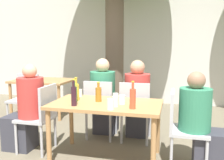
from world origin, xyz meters
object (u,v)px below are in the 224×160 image
dining_table_back (43,84)px  green_bottle_0 (74,94)px  soda_bottle_3 (133,98)px  drinking_glass_0 (111,104)px  person_seated_2 (104,100)px  drinking_glass_3 (122,100)px  patio_chair_4 (25,96)px  person_seated_3 (138,102)px  patio_chair_1 (181,124)px  wine_bottle_2 (74,95)px  drinking_glass_4 (79,93)px  patio_chair_0 (41,114)px  drinking_glass_1 (116,96)px  person_seated_0 (26,112)px  drinking_glass_2 (115,101)px  dining_table_front (106,110)px  person_seated_1 (202,127)px  amber_bottle_4 (98,94)px  oil_cruet_1 (76,91)px  patio_chair_3 (135,108)px  patio_chair_2 (100,106)px

dining_table_back → green_bottle_0: (1.46, -1.76, 0.20)m
soda_bottle_3 → drinking_glass_0: soda_bottle_3 is taller
person_seated_2 → drinking_glass_0: 1.26m
soda_bottle_3 → drinking_glass_3: bearing=131.0°
patio_chair_4 → green_bottle_0: (1.46, -1.11, 0.32)m
person_seated_3 → drinking_glass_3: size_ratio=10.94×
patio_chair_1 → wine_bottle_2: (-1.26, -0.24, 0.34)m
drinking_glass_4 → soda_bottle_3: bearing=-30.2°
patio_chair_0 → drinking_glass_1: patio_chair_0 is taller
person_seated_0 → drinking_glass_2: size_ratio=9.74×
person_seated_2 → drinking_glass_2: size_ratio=10.11×
green_bottle_0 → drinking_glass_0: size_ratio=2.26×
dining_table_front → person_seated_1: person_seated_1 is taller
wine_bottle_2 → drinking_glass_1: 0.61m
dining_table_front → person_seated_3: (0.28, 0.87, -0.09)m
person_seated_3 → amber_bottle_4: bearing=64.4°
oil_cruet_1 → dining_table_back: bearing=131.1°
patio_chair_1 → drinking_glass_3: patio_chair_1 is taller
person_seated_2 → wine_bottle_2: person_seated_2 is taller
dining_table_back → drinking_glass_4: drinking_glass_4 is taller
drinking_glass_1 → person_seated_3: bearing=73.0°
dining_table_front → drinking_glass_1: (0.07, 0.20, 0.13)m
patio_chair_4 → drinking_glass_0: 2.42m
patio_chair_4 → person_seated_3: (2.13, -0.18, 0.03)m
dining_table_front → person_seated_2: (-0.28, 0.86, -0.08)m
person_seated_3 → drinking_glass_4: bearing=37.7°
dining_table_back → person_seated_1: (3.02, -1.69, -0.12)m
patio_chair_0 → drinking_glass_0: size_ratio=7.44×
drinking_glass_2 → drinking_glass_3: 0.15m
soda_bottle_3 → drinking_glass_3: soda_bottle_3 is taller
drinking_glass_1 → person_seated_0: bearing=-170.6°
patio_chair_3 → drinking_glass_3: 0.71m
person_seated_2 → drinking_glass_3: size_ratio=11.09×
patio_chair_1 → drinking_glass_2: bearing=101.7°
drinking_glass_3 → patio_chair_0: bearing=179.1°
patio_chair_2 → drinking_glass_2: size_ratio=7.46×
person_seated_0 → green_bottle_0: 0.82m
drinking_glass_0 → drinking_glass_4: size_ratio=1.24×
patio_chair_1 → amber_bottle_4: size_ratio=3.62×
patio_chair_3 → oil_cruet_1: 0.97m
patio_chair_2 → wine_bottle_2: 0.94m
dining_table_front → drinking_glass_0: (0.14, -0.31, 0.15)m
patio_chair_1 → amber_bottle_4: bearing=87.4°
patio_chair_2 → drinking_glass_2: 0.94m
person_seated_0 → green_bottle_0: bearing=84.9°
green_bottle_0 → oil_cruet_1: bearing=101.7°
person_seated_0 → drinking_glass_1: bearing=99.4°
drinking_glass_2 → drinking_glass_3: (0.05, 0.14, -0.01)m
patio_chair_3 → green_bottle_0: 1.03m
person_seated_1 → green_bottle_0: (-1.56, -0.07, 0.33)m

